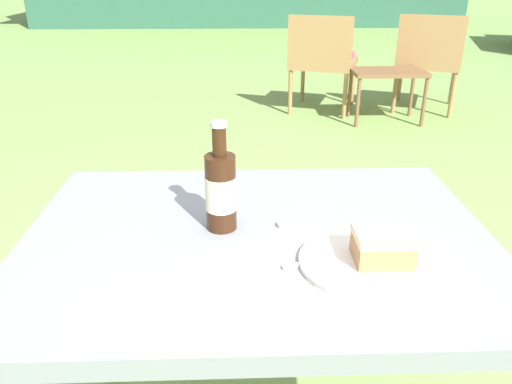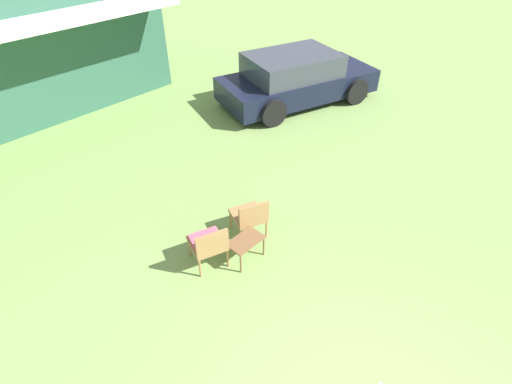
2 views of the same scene
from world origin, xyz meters
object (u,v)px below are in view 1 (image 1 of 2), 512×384
(garden_side_table, at_px, (388,77))
(patio_table, at_px, (258,261))
(wicker_chair_plain, at_px, (429,57))
(cola_bottle_near, at_px, (221,190))
(wicker_chair_cushioned, at_px, (323,57))
(cake_on_plate, at_px, (373,255))

(garden_side_table, height_order, patio_table, patio_table)
(wicker_chair_plain, distance_m, cola_bottle_near, 3.83)
(patio_table, bearing_deg, wicker_chair_cushioned, 78.60)
(cake_on_plate, xyz_separation_m, cola_bottle_near, (-0.28, 0.15, 0.07))
(cake_on_plate, bearing_deg, patio_table, 149.29)
(patio_table, relative_size, cake_on_plate, 3.95)
(cake_on_plate, bearing_deg, garden_side_table, 73.31)
(wicker_chair_cushioned, distance_m, cola_bottle_near, 3.54)
(wicker_chair_cushioned, xyz_separation_m, cake_on_plate, (-0.49, -3.60, 0.24))
(wicker_chair_plain, relative_size, patio_table, 0.86)
(wicker_chair_plain, relative_size, cake_on_plate, 3.39)
(wicker_chair_cushioned, distance_m, cake_on_plate, 3.64)
(wicker_chair_plain, height_order, garden_side_table, wicker_chair_plain)
(wicker_chair_plain, relative_size, cola_bottle_near, 3.59)
(wicker_chair_cushioned, distance_m, wicker_chair_plain, 0.92)
(cake_on_plate, bearing_deg, wicker_chair_cushioned, 82.20)
(wicker_chair_cushioned, height_order, wicker_chair_plain, same)
(cola_bottle_near, bearing_deg, wicker_chair_plain, 63.69)
(garden_side_table, bearing_deg, cola_bottle_near, -112.09)
(wicker_chair_cushioned, xyz_separation_m, garden_side_table, (0.48, -0.34, -0.10))
(wicker_chair_cushioned, height_order, cake_on_plate, wicker_chair_cushioned)
(patio_table, bearing_deg, garden_side_table, 69.29)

